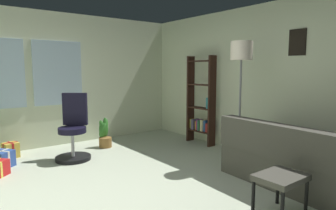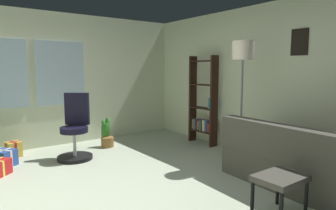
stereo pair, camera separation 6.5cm
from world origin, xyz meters
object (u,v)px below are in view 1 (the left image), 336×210
(floor_lamp, at_px, (241,61))
(bookshelf, at_px, (201,106))
(office_chair, at_px, (73,133))
(potted_plant, at_px, (104,134))
(gift_box_blue, at_px, (1,159))
(couch, at_px, (312,164))
(footstool, at_px, (281,180))
(gift_box_gold, at_px, (11,150))

(floor_lamp, bearing_deg, bookshelf, 73.26)
(bookshelf, bearing_deg, office_chair, 167.36)
(floor_lamp, bearing_deg, potted_plant, 119.81)
(gift_box_blue, bearing_deg, potted_plant, 4.95)
(couch, height_order, floor_lamp, floor_lamp)
(footstool, relative_size, office_chair, 0.46)
(couch, distance_m, bookshelf, 2.50)
(gift_box_gold, bearing_deg, potted_plant, -11.34)
(footstool, xyz_separation_m, gift_box_gold, (-1.78, 3.83, -0.24))
(couch, xyz_separation_m, office_chair, (-1.96, 2.95, 0.14))
(gift_box_gold, relative_size, potted_plant, 0.47)
(footstool, relative_size, potted_plant, 0.90)
(gift_box_gold, distance_m, potted_plant, 1.58)
(footstool, height_order, gift_box_blue, footstool)
(gift_box_gold, height_order, gift_box_blue, gift_box_gold)
(couch, distance_m, footstool, 1.01)
(couch, xyz_separation_m, floor_lamp, (0.02, 1.17, 1.30))
(floor_lamp, height_order, potted_plant, floor_lamp)
(office_chair, xyz_separation_m, potted_plant, (0.73, 0.40, -0.18))
(gift_box_blue, height_order, office_chair, office_chair)
(footstool, xyz_separation_m, gift_box_blue, (-1.98, 3.37, -0.24))
(footstool, distance_m, potted_plant, 3.53)
(couch, relative_size, gift_box_gold, 7.52)
(couch, distance_m, floor_lamp, 1.75)
(bookshelf, bearing_deg, couch, -99.37)
(floor_lamp, relative_size, potted_plant, 3.40)
(footstool, bearing_deg, gift_box_gold, 114.92)
(gift_box_blue, bearing_deg, floor_lamp, -34.02)
(footstool, height_order, office_chair, office_chair)
(floor_lamp, bearing_deg, couch, -91.16)
(gift_box_gold, distance_m, bookshelf, 3.46)
(gift_box_blue, xyz_separation_m, floor_lamp, (3.00, -2.02, 1.46))
(couch, bearing_deg, floor_lamp, 88.84)
(couch, relative_size, floor_lamp, 1.04)
(office_chair, relative_size, bookshelf, 0.63)
(gift_box_blue, height_order, floor_lamp, floor_lamp)
(gift_box_gold, xyz_separation_m, gift_box_blue, (-0.20, -0.46, -0.00))
(footstool, height_order, floor_lamp, floor_lamp)
(gift_box_gold, distance_m, office_chair, 1.12)
(floor_lamp, bearing_deg, office_chair, 138.06)
(couch, xyz_separation_m, bookshelf, (0.40, 2.43, 0.45))
(bookshelf, xyz_separation_m, floor_lamp, (-0.38, -1.25, 0.85))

